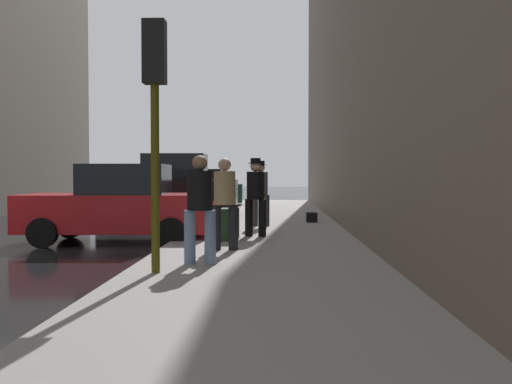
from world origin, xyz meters
TOP-DOWN VIEW (x-y plane):
  - sidewalk at (6.00, 0.00)m, footprint 4.00×40.00m
  - parked_red_hatchback at (2.65, 1.89)m, footprint 4.27×2.19m
  - parked_black_suv at (2.65, 8.39)m, footprint 4.64×2.14m
  - parked_dark_green_sedan at (2.65, 15.19)m, footprint 4.26×2.18m
  - fire_hydrant at (4.45, 4.55)m, footprint 0.42×0.22m
  - traffic_light at (4.50, -2.87)m, footprint 0.32×0.32m
  - pedestrian_with_fedora at (5.77, 1.91)m, footprint 0.53×0.50m
  - pedestrian_in_tan_coat at (5.27, -0.41)m, footprint 0.52×0.44m
  - pedestrian_with_beanie at (5.81, 4.56)m, footprint 0.52×0.45m
  - pedestrian_in_jeans at (5.03, -2.09)m, footprint 0.51×0.42m
  - rolling_suitcase at (5.22, 1.21)m, footprint 0.41×0.59m
  - duffel_bag at (7.29, 5.86)m, footprint 0.32×0.44m

SIDE VIEW (x-z plane):
  - sidewalk at x=6.00m, z-range 0.00..0.15m
  - duffel_bag at x=7.29m, z-range 0.15..0.43m
  - rolling_suitcase at x=5.22m, z-range -0.03..1.01m
  - fire_hydrant at x=4.45m, z-range 0.15..0.85m
  - parked_red_hatchback at x=2.65m, z-range -0.05..1.74m
  - parked_dark_green_sedan at x=2.65m, z-range -0.05..1.74m
  - parked_black_suv at x=2.65m, z-range -0.09..2.16m
  - pedestrian_in_tan_coat at x=5.27m, z-range 0.25..1.96m
  - pedestrian_in_jeans at x=5.03m, z-range 0.25..1.96m
  - pedestrian_with_fedora at x=5.77m, z-range 0.25..2.02m
  - pedestrian_with_beanie at x=5.81m, z-range 0.25..2.02m
  - traffic_light at x=4.50m, z-range 0.96..4.56m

